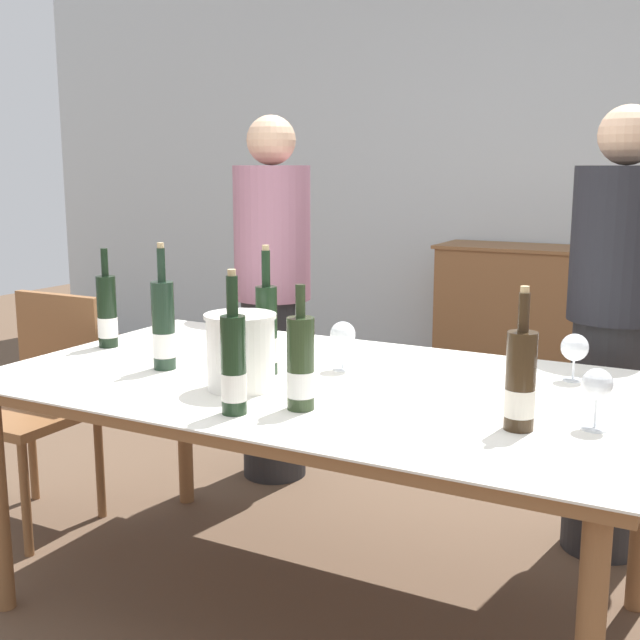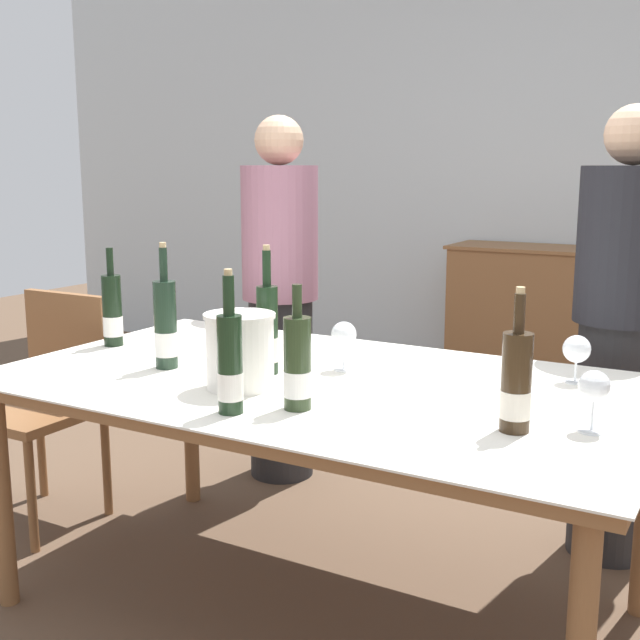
{
  "view_description": "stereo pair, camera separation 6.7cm",
  "coord_description": "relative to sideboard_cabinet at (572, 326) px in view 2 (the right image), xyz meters",
  "views": [
    {
      "loc": [
        1.09,
        -2.04,
        1.37
      ],
      "look_at": [
        0.0,
        0.0,
        0.92
      ],
      "focal_mm": 45.0,
      "sensor_mm": 36.0,
      "label": 1
    },
    {
      "loc": [
        1.15,
        -2.01,
        1.37
      ],
      "look_at": [
        0.0,
        0.0,
        0.92
      ],
      "focal_mm": 45.0,
      "sensor_mm": 36.0,
      "label": 2
    }
  ],
  "objects": [
    {
      "name": "wine_bottle_1",
      "position": [
        -0.19,
        -3.11,
        0.42
      ],
      "size": [
        0.07,
        0.07,
        0.37
      ],
      "color": "black",
      "rests_on": "dining_table"
    },
    {
      "name": "wine_bottle_5",
      "position": [
        0.49,
        -2.89,
        0.41
      ],
      "size": [
        0.07,
        0.07,
        0.35
      ],
      "color": "#332314",
      "rests_on": "dining_table"
    },
    {
      "name": "ground_plane",
      "position": [
        -0.15,
        -2.71,
        -0.46
      ],
      "size": [
        12.0,
        12.0,
        0.0
      ],
      "primitive_type": "plane",
      "color": "brown"
    },
    {
      "name": "wine_bottle_2",
      "position": [
        -0.33,
        -2.72,
        0.42
      ],
      "size": [
        0.07,
        0.07,
        0.39
      ],
      "color": "black",
      "rests_on": "dining_table"
    },
    {
      "name": "wine_bottle_4",
      "position": [
        -0.64,
        -2.82,
        0.42
      ],
      "size": [
        0.07,
        0.07,
        0.4
      ],
      "color": "#1E3323",
      "rests_on": "dining_table"
    },
    {
      "name": "person_host",
      "position": [
        -0.86,
        -1.81,
        0.34
      ],
      "size": [
        0.33,
        0.33,
        1.58
      ],
      "color": "#262628",
      "rests_on": "ground_plane"
    },
    {
      "name": "chair_left_end",
      "position": [
        -1.42,
        -2.62,
        0.06
      ],
      "size": [
        0.42,
        0.42,
        0.88
      ],
      "color": "brown",
      "rests_on": "ground_plane"
    },
    {
      "name": "wine_bottle_3",
      "position": [
        -1.02,
        -2.67,
        0.41
      ],
      "size": [
        0.07,
        0.07,
        0.35
      ],
      "color": "black",
      "rests_on": "dining_table"
    },
    {
      "name": "wine_glass_2",
      "position": [
        0.65,
        -2.8,
        0.4
      ],
      "size": [
        0.08,
        0.08,
        0.15
      ],
      "color": "white",
      "rests_on": "dining_table"
    },
    {
      "name": "sideboard_cabinet",
      "position": [
        0.0,
        0.0,
        0.0
      ],
      "size": [
        1.45,
        0.46,
        0.91
      ],
      "color": "brown",
      "rests_on": "ground_plane"
    },
    {
      "name": "wine_bottle_0",
      "position": [
        -0.06,
        -2.99,
        0.4
      ],
      "size": [
        0.07,
        0.07,
        0.33
      ],
      "color": "#28381E",
      "rests_on": "dining_table"
    },
    {
      "name": "person_guest_left",
      "position": [
        0.56,
        -1.87,
        0.33
      ],
      "size": [
        0.33,
        0.33,
        1.57
      ],
      "color": "#262628",
      "rests_on": "ground_plane"
    },
    {
      "name": "wine_glass_1",
      "position": [
        0.52,
        -2.37,
        0.39
      ],
      "size": [
        0.08,
        0.08,
        0.14
      ],
      "color": "white",
      "rests_on": "dining_table"
    },
    {
      "name": "dining_table",
      "position": [
        -0.15,
        -2.71,
        0.23
      ],
      "size": [
        1.94,
        1.12,
        0.74
      ],
      "color": "brown",
      "rests_on": "ground_plane"
    },
    {
      "name": "back_wall",
      "position": [
        -0.15,
        0.29,
        0.94
      ],
      "size": [
        8.0,
        0.1,
        2.8
      ],
      "color": "silver",
      "rests_on": "ground_plane"
    },
    {
      "name": "wine_glass_0",
      "position": [
        -0.14,
        -2.57,
        0.4
      ],
      "size": [
        0.08,
        0.08,
        0.15
      ],
      "color": "white",
      "rests_on": "dining_table"
    },
    {
      "name": "ice_bucket",
      "position": [
        -0.3,
        -2.9,
        0.4
      ],
      "size": [
        0.2,
        0.2,
        0.22
      ],
      "color": "white",
      "rests_on": "dining_table"
    }
  ]
}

